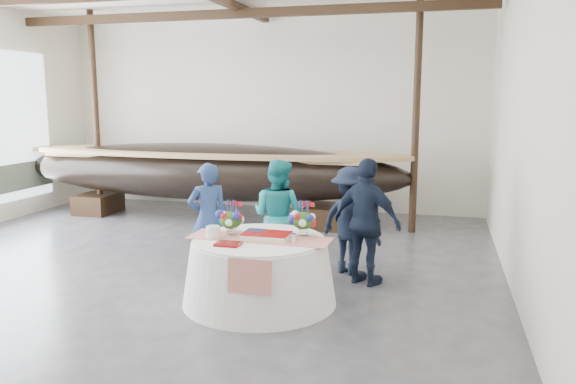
# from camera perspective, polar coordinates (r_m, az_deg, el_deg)

# --- Properties ---
(floor) EXTENTS (10.00, 12.00, 0.01)m
(floor) POSITION_cam_1_polar(r_m,az_deg,el_deg) (8.31, -14.51, -9.21)
(floor) COLOR #3D3D42
(floor) RESTS_ON ground
(wall_back) EXTENTS (10.00, 0.02, 4.50)m
(wall_back) POSITION_cam_1_polar(r_m,az_deg,el_deg) (13.40, -2.04, 8.00)
(wall_back) COLOR silver
(wall_back) RESTS_ON ground
(wall_right) EXTENTS (0.02, 12.00, 4.50)m
(wall_right) POSITION_cam_1_polar(r_m,az_deg,el_deg) (6.88, 23.87, 5.56)
(wall_right) COLOR silver
(wall_right) RESTS_ON ground
(pavilion_structure) EXTENTS (9.80, 11.76, 4.50)m
(pavilion_structure) POSITION_cam_1_polar(r_m,az_deg,el_deg) (8.63, -13.10, 18.49)
(pavilion_structure) COLOR black
(pavilion_structure) RESTS_ON ground
(longboat_display) EXTENTS (8.86, 1.77, 1.66)m
(longboat_display) POSITION_cam_1_polar(r_m,az_deg,el_deg) (12.20, -8.48, 2.12)
(longboat_display) COLOR black
(longboat_display) RESTS_ON ground
(banquet_table) EXTENTS (1.99, 1.99, 0.85)m
(banquet_table) POSITION_cam_1_polar(r_m,az_deg,el_deg) (7.34, -2.91, -7.94)
(banquet_table) COLOR white
(banquet_table) RESTS_ON ground
(tabletop_items) EXTENTS (1.85, 0.97, 0.40)m
(tabletop_items) POSITION_cam_1_polar(r_m,az_deg,el_deg) (7.29, -2.72, -3.37)
(tabletop_items) COLOR red
(tabletop_items) RESTS_ON banquet_table
(guest_woman_blue) EXTENTS (0.73, 0.68, 1.68)m
(guest_woman_blue) POSITION_cam_1_polar(r_m,az_deg,el_deg) (8.53, -8.12, -2.65)
(guest_woman_blue) COLOR navy
(guest_woman_blue) RESTS_ON ground
(guest_woman_teal) EXTENTS (0.98, 0.85, 1.72)m
(guest_woman_teal) POSITION_cam_1_polar(r_m,az_deg,el_deg) (8.50, -1.04, -2.43)
(guest_woman_teal) COLOR teal
(guest_woman_teal) RESTS_ON ground
(guest_man_left) EXTENTS (1.21, 1.04, 1.62)m
(guest_man_left) POSITION_cam_1_polar(r_m,az_deg,el_deg) (8.45, 6.39, -2.91)
(guest_man_left) COLOR black
(guest_man_left) RESTS_ON ground
(guest_man_right) EXTENTS (1.15, 0.85, 1.81)m
(guest_man_right) POSITION_cam_1_polar(r_m,az_deg,el_deg) (7.96, 8.02, -3.05)
(guest_man_right) COLOR #141D31
(guest_man_right) RESTS_ON ground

